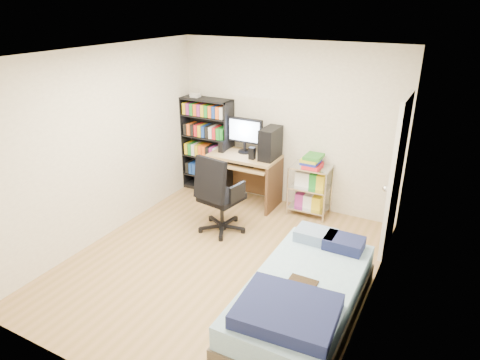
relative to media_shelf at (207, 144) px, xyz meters
The scene contains 7 objects.
room 2.31m from the media_shelf, 54.01° to the right, with size 3.58×4.08×2.58m.
media_shelf is the anchor object (origin of this frame).
computer_desk 0.91m from the media_shelf, ahead, with size 1.07×0.62×1.35m.
office_chair 1.54m from the media_shelf, 51.59° to the right, with size 0.77×0.77×1.13m.
wire_cart 1.85m from the media_shelf, ahead, with size 0.60×0.44×0.94m.
bed 3.51m from the media_shelf, 42.20° to the right, with size 1.01×2.02×0.57m.
door 3.10m from the media_shelf, ahead, with size 0.12×0.80×2.00m.
Camera 1 is at (2.31, -3.85, 3.01)m, focal length 32.00 mm.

